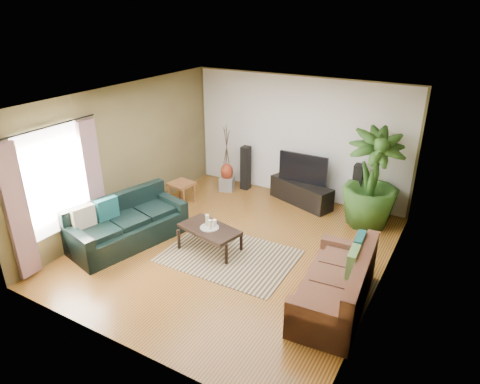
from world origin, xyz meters
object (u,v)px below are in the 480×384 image
Objects in this scene: tv_stand at (301,193)px; vase at (227,172)px; television at (303,168)px; sofa_left at (128,222)px; pedestal at (227,184)px; coffee_table at (210,239)px; sofa_right at (335,281)px; speaker_right at (357,189)px; potted_plant at (372,179)px; side_table at (182,193)px; speaker_left at (246,168)px.

tv_stand is 3.64× the size of vase.
television is at bearing 6.78° from vase.
sofa_left reaches higher than vase.
sofa_left is at bearing -95.91° from pedestal.
tv_stand reaches higher than coffee_table.
speaker_right is (-0.57, 3.13, 0.12)m from sofa_right.
vase is (-1.79, -0.21, -0.35)m from television.
tv_stand is 1.22m from speaker_right.
tv_stand reaches higher than pedestal.
vase is (-3.31, 0.06, -0.51)m from potted_plant.
television is at bearing -175.94° from speaker_right.
tv_stand is 1.36× the size of speaker_right.
television is at bearing -19.55° from sofa_left.
coffee_table is 3.31m from potted_plant.
speaker_right reaches higher than side_table.
tv_stand is 1.36× the size of television.
potted_plant is at bearing -1.04° from pedestal.
television is 1.21m from speaker_right.
sofa_right is at bearing -38.69° from pedestal.
coffee_table is 2.65× the size of vase.
television reaches higher than sofa_left.
speaker_left is at bearing -179.79° from speaker_right.
speaker_right reaches higher than tv_stand.
television is (2.10, 3.17, 0.39)m from sofa_left.
pedestal is (-2.97, -0.29, -0.39)m from speaker_right.
speaker_right reaches higher than sofa_right.
coffee_table is at bearing -132.55° from potted_plant.
potted_plant is (2.18, 2.37, 0.75)m from coffee_table.
coffee_table is at bearing -65.14° from vase.
speaker_right is at bearing -174.41° from sofa_right.
speaker_right is 2.98m from vase.
vase is 0.82× the size of side_table.
pedestal is at bearing -174.17° from speaker_right.
vase is (-0.34, -0.29, -0.06)m from speaker_left.
tv_stand is 3.00× the size of side_table.
coffee_table is at bearing -56.06° from sofa_left.
vase is (-3.54, 2.84, 0.04)m from sofa_right.
side_table is (-0.17, 1.83, -0.18)m from sofa_left.
vase is 1.24m from side_table.
coffee_table is at bearing -104.05° from television.
sofa_left reaches higher than coffee_table.
tv_stand is 1.42× the size of speaker_left.
speaker_right reaches higher than vase.
pedestal is (-0.34, -0.29, -0.36)m from speaker_left.
speaker_left is (-0.79, 2.72, 0.30)m from coffee_table.
speaker_left is 0.96× the size of speaker_right.
coffee_table is 2.68m from pedestal.
sofa_left is 1.09× the size of potted_plant.
vase is (-2.97, -0.29, -0.08)m from speaker_right.
side_table is (-0.48, -1.12, 0.09)m from pedestal.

